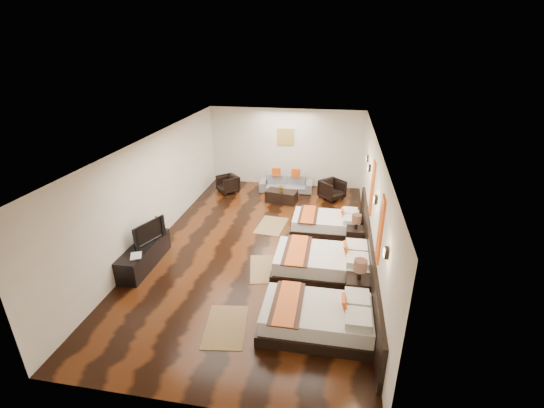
% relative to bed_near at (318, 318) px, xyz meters
% --- Properties ---
extents(floor, '(5.50, 9.50, 0.01)m').
position_rel_bed_near_xyz_m(floor, '(-1.70, 2.84, -0.27)').
color(floor, black).
rests_on(floor, ground).
extents(ceiling, '(5.50, 9.50, 0.01)m').
position_rel_bed_near_xyz_m(ceiling, '(-1.70, 2.84, 2.53)').
color(ceiling, white).
rests_on(ceiling, floor).
extents(back_wall, '(5.50, 0.01, 2.80)m').
position_rel_bed_near_xyz_m(back_wall, '(-1.70, 7.59, 1.13)').
color(back_wall, silver).
rests_on(back_wall, floor).
extents(left_wall, '(0.01, 9.50, 2.80)m').
position_rel_bed_near_xyz_m(left_wall, '(-4.45, 2.84, 1.13)').
color(left_wall, silver).
rests_on(left_wall, floor).
extents(right_wall, '(0.01, 9.50, 2.80)m').
position_rel_bed_near_xyz_m(right_wall, '(1.05, 2.84, 1.13)').
color(right_wall, silver).
rests_on(right_wall, floor).
extents(headboard_panel, '(0.08, 6.60, 0.90)m').
position_rel_bed_near_xyz_m(headboard_panel, '(1.01, 2.04, 0.18)').
color(headboard_panel, black).
rests_on(headboard_panel, floor).
extents(bed_near, '(2.08, 1.31, 0.79)m').
position_rel_bed_near_xyz_m(bed_near, '(0.00, 0.00, 0.00)').
color(bed_near, black).
rests_on(bed_near, floor).
extents(bed_mid, '(2.20, 1.38, 0.84)m').
position_rel_bed_near_xyz_m(bed_mid, '(0.00, 1.86, 0.02)').
color(bed_mid, black).
rests_on(bed_mid, floor).
extents(bed_far, '(1.91, 1.20, 0.73)m').
position_rel_bed_near_xyz_m(bed_far, '(-0.00, 3.99, -0.02)').
color(bed_far, black).
rests_on(bed_far, floor).
extents(nightstand_a, '(0.49, 0.49, 0.97)m').
position_rel_bed_near_xyz_m(nightstand_a, '(0.75, 0.99, 0.07)').
color(nightstand_a, black).
rests_on(nightstand_a, floor).
extents(nightstand_b, '(0.45, 0.45, 0.90)m').
position_rel_bed_near_xyz_m(nightstand_b, '(0.75, 3.30, 0.04)').
color(nightstand_b, black).
rests_on(nightstand_b, floor).
extents(jute_mat_near, '(0.91, 1.29, 0.01)m').
position_rel_bed_near_xyz_m(jute_mat_near, '(-1.70, -0.23, -0.27)').
color(jute_mat_near, olive).
rests_on(jute_mat_near, floor).
extents(jute_mat_mid, '(0.99, 1.33, 0.01)m').
position_rel_bed_near_xyz_m(jute_mat_mid, '(-1.32, 1.82, -0.27)').
color(jute_mat_mid, olive).
rests_on(jute_mat_mid, floor).
extents(jute_mat_far, '(0.87, 1.27, 0.01)m').
position_rel_bed_near_xyz_m(jute_mat_far, '(-1.59, 4.07, -0.27)').
color(jute_mat_far, olive).
rests_on(jute_mat_far, floor).
extents(tv_console, '(0.50, 1.80, 0.55)m').
position_rel_bed_near_xyz_m(tv_console, '(-4.20, 1.49, 0.00)').
color(tv_console, black).
rests_on(tv_console, floor).
extents(tv, '(0.44, 0.92, 0.54)m').
position_rel_bed_near_xyz_m(tv, '(-4.15, 1.67, 0.55)').
color(tv, black).
rests_on(tv, tv_console).
extents(book, '(0.35, 0.39, 0.03)m').
position_rel_bed_near_xyz_m(book, '(-4.20, 0.93, 0.29)').
color(book, black).
rests_on(book, tv_console).
extents(figurine, '(0.45, 0.45, 0.38)m').
position_rel_bed_near_xyz_m(figurine, '(-4.20, 2.27, 0.47)').
color(figurine, brown).
rests_on(figurine, tv_console).
extents(sofa, '(1.91, 0.86, 0.54)m').
position_rel_bed_near_xyz_m(sofa, '(-1.57, 6.91, 0.00)').
color(sofa, slate).
rests_on(sofa, floor).
extents(armchair_left, '(0.92, 0.92, 0.60)m').
position_rel_bed_near_xyz_m(armchair_left, '(-3.58, 6.44, 0.03)').
color(armchair_left, black).
rests_on(armchair_left, floor).
extents(armchair_right, '(1.01, 1.01, 0.66)m').
position_rel_bed_near_xyz_m(armchair_right, '(0.07, 6.45, 0.06)').
color(armchair_right, black).
rests_on(armchair_right, floor).
extents(coffee_table, '(1.07, 0.67, 0.40)m').
position_rel_bed_near_xyz_m(coffee_table, '(-1.57, 5.86, -0.07)').
color(coffee_table, black).
rests_on(coffee_table, floor).
extents(table_plant, '(0.26, 0.24, 0.24)m').
position_rel_bed_near_xyz_m(table_plant, '(-1.56, 5.80, 0.25)').
color(table_plant, '#296120').
rests_on(table_plant, coffee_table).
extents(orange_panel_a, '(0.04, 0.40, 1.30)m').
position_rel_bed_near_xyz_m(orange_panel_a, '(1.03, 0.94, 1.43)').
color(orange_panel_a, '#D86014').
rests_on(orange_panel_a, right_wall).
extents(orange_panel_b, '(0.04, 0.40, 1.30)m').
position_rel_bed_near_xyz_m(orange_panel_b, '(1.03, 3.14, 1.43)').
color(orange_panel_b, '#D86014').
rests_on(orange_panel_b, right_wall).
extents(sconce_near, '(0.07, 0.12, 0.18)m').
position_rel_bed_near_xyz_m(sconce_near, '(1.01, -0.16, 1.58)').
color(sconce_near, black).
rests_on(sconce_near, right_wall).
extents(sconce_mid, '(0.07, 0.12, 0.18)m').
position_rel_bed_near_xyz_m(sconce_mid, '(1.01, 2.04, 1.58)').
color(sconce_mid, black).
rests_on(sconce_mid, right_wall).
extents(sconce_far, '(0.07, 0.12, 0.18)m').
position_rel_bed_near_xyz_m(sconce_far, '(1.01, 4.24, 1.58)').
color(sconce_far, black).
rests_on(sconce_far, right_wall).
extents(sconce_lounge, '(0.07, 0.12, 0.18)m').
position_rel_bed_near_xyz_m(sconce_lounge, '(1.01, 5.14, 1.58)').
color(sconce_lounge, black).
rests_on(sconce_lounge, right_wall).
extents(gold_artwork, '(0.60, 0.04, 0.60)m').
position_rel_bed_near_xyz_m(gold_artwork, '(-1.70, 7.57, 1.53)').
color(gold_artwork, '#AD873F').
rests_on(gold_artwork, back_wall).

